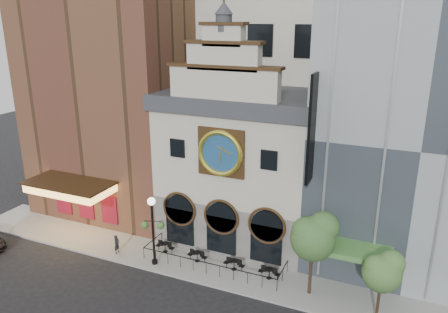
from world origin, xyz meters
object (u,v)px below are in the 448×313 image
at_px(bistro_0, 165,247).
at_px(pedestrian, 117,244).
at_px(tree_left, 314,235).
at_px(tree_right, 383,270).
at_px(bistro_1, 197,256).
at_px(lamppost, 153,224).
at_px(bistro_2, 234,264).
at_px(bistro_3, 269,273).

height_order(bistro_0, pedestrian, pedestrian).
distance_m(tree_left, tree_right, 4.58).
relative_size(bistro_1, lamppost, 0.29).
bearing_deg(bistro_1, bistro_2, 0.77).
bearing_deg(bistro_3, tree_right, -11.45).
height_order(bistro_0, bistro_3, same).
bearing_deg(lamppost, bistro_0, 75.95).
distance_m(bistro_2, pedestrian, 9.44).
relative_size(bistro_0, bistro_1, 1.00).
xyz_separation_m(tree_left, tree_right, (4.38, -0.99, -0.90)).
relative_size(bistro_0, bistro_2, 1.00).
distance_m(bistro_2, tree_right, 10.67).
relative_size(bistro_1, tree_left, 0.27).
bearing_deg(tree_right, bistro_3, 168.55).
xyz_separation_m(bistro_2, tree_left, (5.76, -0.56, 3.84)).
xyz_separation_m(bistro_0, pedestrian, (-3.37, -1.63, 0.30)).
height_order(bistro_2, tree_right, tree_right).
bearing_deg(lamppost, pedestrian, 158.51).
xyz_separation_m(bistro_3, tree_left, (3.05, -0.52, 3.84)).
xyz_separation_m(bistro_0, bistro_3, (8.65, -0.22, 0.00)).
xyz_separation_m(bistro_1, bistro_3, (5.70, -0.00, 0.00)).
bearing_deg(tree_right, lamppost, -179.77).
xyz_separation_m(lamppost, tree_left, (11.55, 1.05, 0.99)).
bearing_deg(bistro_0, pedestrian, -154.15).
relative_size(bistro_2, pedestrian, 1.04).
distance_m(bistro_3, lamppost, 9.10).
xyz_separation_m(bistro_0, lamppost, (0.15, -1.79, 2.86)).
xyz_separation_m(bistro_1, lamppost, (-2.79, -1.57, 2.86)).
distance_m(bistro_0, tree_right, 16.44).
distance_m(pedestrian, lamppost, 4.36).
relative_size(bistro_0, tree_right, 0.34).
bearing_deg(bistro_2, bistro_0, 178.29).
bearing_deg(bistro_2, tree_right, -8.69).
bearing_deg(bistro_1, pedestrian, -167.36).
xyz_separation_m(bistro_0, tree_left, (11.71, -0.74, 3.84)).
relative_size(bistro_1, bistro_3, 1.00).
height_order(bistro_1, bistro_3, same).
bearing_deg(bistro_0, bistro_2, -1.71).
xyz_separation_m(bistro_2, bistro_3, (2.71, -0.04, 0.00)).
bearing_deg(bistro_2, bistro_3, -0.94).
xyz_separation_m(bistro_0, bistro_1, (2.95, -0.22, 0.00)).
xyz_separation_m(bistro_1, bistro_2, (3.00, 0.04, 0.00)).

